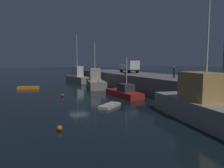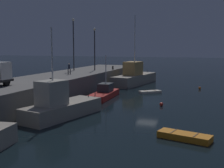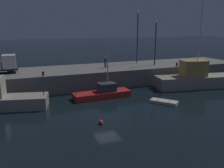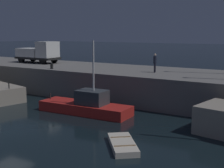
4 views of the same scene
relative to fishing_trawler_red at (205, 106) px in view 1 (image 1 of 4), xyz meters
name	(u,v)px [view 1 (image 1 of 4)]	position (x,y,z in m)	size (l,w,h in m)	color
ground_plane	(79,97)	(-16.86, -6.19, -1.36)	(320.00, 320.00, 0.00)	black
pier_quay	(159,84)	(-16.86, 7.61, 0.00)	(57.79, 8.65, 2.71)	slate
fishing_trawler_red	(205,106)	(0.00, 0.00, 0.00)	(13.17, 5.50, 12.53)	gray
fishing_boat_blue	(96,82)	(-27.12, 0.09, -0.18)	(9.44, 4.89, 8.66)	gray
fishing_boat_white	(124,92)	(-15.08, 0.13, -0.72)	(7.66, 2.56, 5.71)	red
fishing_boat_orange	(78,77)	(-39.87, 0.11, -0.10)	(10.44, 3.90, 11.58)	gray
dinghy_orange_near	(29,88)	(-30.01, -12.00, -1.12)	(2.26, 4.12, 0.52)	orange
rowboat_white_mid	(110,106)	(-8.94, -4.86, -1.19)	(3.08, 3.35, 0.37)	beige
mooring_buoy_near	(60,128)	(-2.58, -11.68, -1.15)	(0.42, 0.42, 0.42)	orange
mooring_buoy_mid	(63,95)	(-18.24, -8.19, -1.14)	(0.44, 0.44, 0.44)	red
utility_truck	(130,67)	(-27.75, 7.98, 2.58)	(5.52, 2.30, 2.54)	black
dockworker	(174,71)	(-12.31, 6.87, 2.33)	(0.38, 0.44, 1.70)	black
bollard_central	(125,73)	(-22.20, 4.05, 1.63)	(0.28, 0.28, 0.55)	black
bollard_east	(93,69)	(-39.78, 3.93, 1.68)	(0.28, 0.28, 0.65)	black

